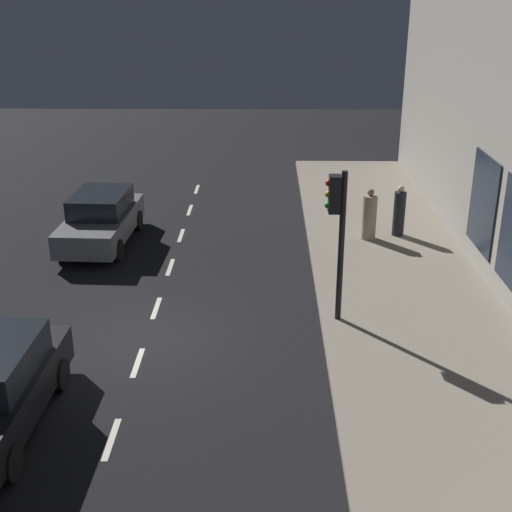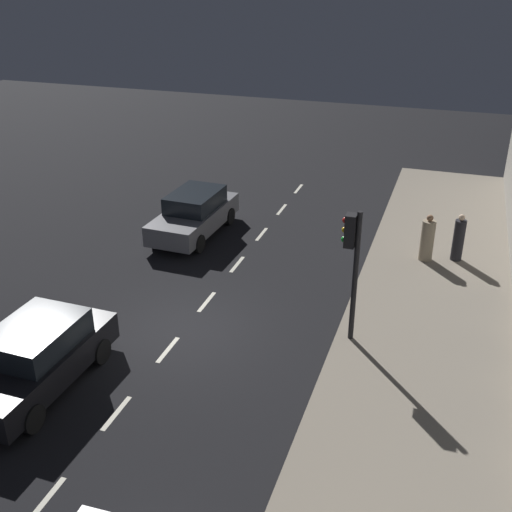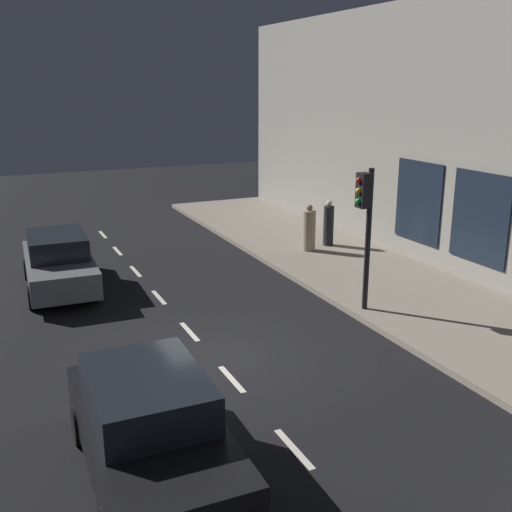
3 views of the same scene
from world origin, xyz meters
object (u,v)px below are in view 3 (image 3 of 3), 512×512
(parked_car_0, at_px, (150,427))
(pedestrian_1, at_px, (309,230))
(traffic_light, at_px, (365,214))
(pedestrian_0, at_px, (329,225))
(parked_car_2, at_px, (59,262))

(parked_car_0, bearing_deg, pedestrian_1, -129.24)
(pedestrian_1, bearing_deg, traffic_light, 66.55)
(parked_car_0, height_order, pedestrian_1, pedestrian_1)
(traffic_light, xyz_separation_m, pedestrian_1, (1.57, 5.41, -1.74))
(traffic_light, bearing_deg, pedestrian_0, 66.20)
(traffic_light, relative_size, pedestrian_0, 2.23)
(parked_car_2, xyz_separation_m, pedestrian_0, (9.13, 0.49, 0.09))
(parked_car_0, relative_size, parked_car_2, 0.99)
(pedestrian_1, bearing_deg, parked_car_0, 42.37)
(parked_car_2, bearing_deg, pedestrian_0, -174.66)
(traffic_light, distance_m, parked_car_0, 7.90)
(pedestrian_0, xyz_separation_m, pedestrian_1, (-0.96, -0.32, -0.02))
(pedestrian_0, relative_size, pedestrian_1, 1.01)
(parked_car_0, xyz_separation_m, pedestrian_0, (9.03, 9.83, 0.09))
(pedestrian_0, distance_m, pedestrian_1, 1.01)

